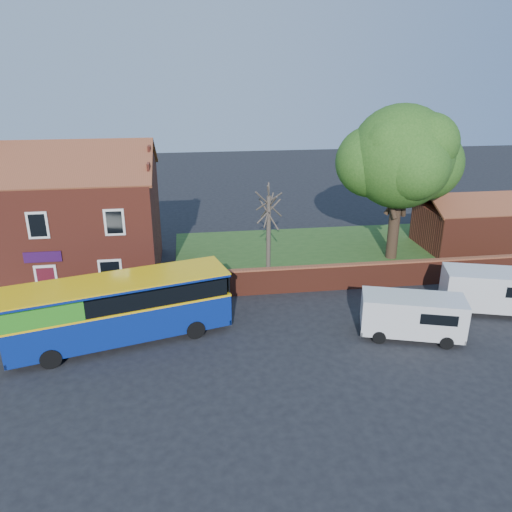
{
  "coord_description": "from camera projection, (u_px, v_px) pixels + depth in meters",
  "views": [
    {
      "loc": [
        1.03,
        -19.41,
        12.54
      ],
      "look_at": [
        4.46,
        5.0,
        3.17
      ],
      "focal_mm": 35.0,
      "sensor_mm": 36.0,
      "label": 1
    }
  ],
  "objects": [
    {
      "name": "van_far",
      "position": [
        495.0,
        289.0,
        26.87
      ],
      "size": [
        5.69,
        3.59,
        2.33
      ],
      "rotation": [
        0.0,
        0.0,
        -0.3
      ],
      "color": "silver",
      "rests_on": "ground"
    },
    {
      "name": "van_near",
      "position": [
        412.0,
        315.0,
        24.36
      ],
      "size": [
        5.24,
        3.33,
        2.14
      ],
      "rotation": [
        0.0,
        0.0,
        -0.31
      ],
      "color": "silver",
      "rests_on": "ground"
    },
    {
      "name": "kerb",
      "position": [
        33.0,
        332.0,
        25.06
      ],
      "size": [
        18.0,
        0.15,
        0.14
      ],
      "primitive_type": "cube",
      "color": "slate",
      "rests_on": "ground"
    },
    {
      "name": "bus",
      "position": [
        113.0,
        308.0,
        23.71
      ],
      "size": [
        10.75,
        5.25,
        3.18
      ],
      "rotation": [
        0.0,
        0.0,
        0.26
      ],
      "color": "navy",
      "rests_on": "ground"
    },
    {
      "name": "outbuilding",
      "position": [
        477.0,
        226.0,
        36.61
      ],
      "size": [
        8.2,
        5.06,
        4.17
      ],
      "color": "maroon",
      "rests_on": "ground"
    },
    {
      "name": "pavement",
      "position": [
        42.0,
        316.0,
        26.68
      ],
      "size": [
        18.0,
        3.5,
        0.12
      ],
      "primitive_type": "cube",
      "color": "gray",
      "rests_on": "ground"
    },
    {
      "name": "shop_building",
      "position": [
        58.0,
        225.0,
        30.8
      ],
      "size": [
        12.3,
        8.13,
        10.5
      ],
      "color": "maroon",
      "rests_on": "ground"
    },
    {
      "name": "large_tree",
      "position": [
        401.0,
        160.0,
        32.72
      ],
      "size": [
        8.55,
        6.77,
        10.43
      ],
      "color": "black",
      "rests_on": "ground"
    },
    {
      "name": "grass_strip",
      "position": [
        358.0,
        252.0,
        36.01
      ],
      "size": [
        26.0,
        12.0,
        0.04
      ],
      "primitive_type": "cube",
      "color": "#426B28",
      "rests_on": "ground"
    },
    {
      "name": "boundary_wall",
      "position": [
        391.0,
        274.0,
        30.17
      ],
      "size": [
        22.0,
        0.38,
        1.6
      ],
      "color": "maroon",
      "rests_on": "ground"
    },
    {
      "name": "bare_tree",
      "position": [
        269.0,
        230.0,
        31.71
      ],
      "size": [
        2.06,
        2.46,
        5.5
      ],
      "color": "#4C4238",
      "rests_on": "ground"
    },
    {
      "name": "ground",
      "position": [
        173.0,
        366.0,
        22.29
      ],
      "size": [
        120.0,
        120.0,
        0.0
      ],
      "primitive_type": "plane",
      "color": "black",
      "rests_on": "ground"
    }
  ]
}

